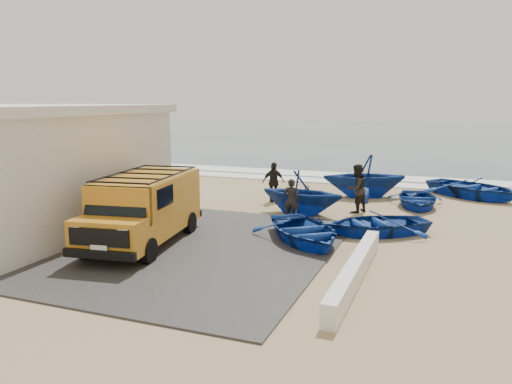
% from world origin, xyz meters
% --- Properties ---
extents(ground, '(160.00, 160.00, 0.00)m').
position_xyz_m(ground, '(0.00, 0.00, 0.00)').
color(ground, tan).
extents(slab, '(12.00, 10.00, 0.05)m').
position_xyz_m(slab, '(-2.00, -2.00, 0.03)').
color(slab, '#383633').
rests_on(slab, ground).
extents(ocean, '(180.00, 88.00, 0.01)m').
position_xyz_m(ocean, '(0.00, 56.00, 0.00)').
color(ocean, '#385166').
rests_on(ocean, ground).
extents(surf_line, '(180.00, 1.60, 0.06)m').
position_xyz_m(surf_line, '(0.00, 12.00, 0.03)').
color(surf_line, white).
rests_on(surf_line, ground).
extents(surf_wash, '(180.00, 2.20, 0.04)m').
position_xyz_m(surf_wash, '(0.00, 14.50, 0.02)').
color(surf_wash, white).
rests_on(surf_wash, ground).
extents(building, '(8.40, 9.40, 4.30)m').
position_xyz_m(building, '(-7.50, -2.00, 2.16)').
color(building, white).
rests_on(building, ground).
extents(parapet, '(0.35, 6.00, 0.55)m').
position_xyz_m(parapet, '(5.00, -3.00, 0.28)').
color(parapet, silver).
rests_on(parapet, ground).
extents(van, '(2.78, 5.45, 2.23)m').
position_xyz_m(van, '(-1.76, -2.11, 1.20)').
color(van, orange).
rests_on(van, ground).
extents(boat_near_left, '(4.51, 4.72, 0.80)m').
position_xyz_m(boat_near_left, '(2.86, -0.17, 0.40)').
color(boat_near_left, navy).
rests_on(boat_near_left, ground).
extents(boat_near_right, '(4.39, 4.09, 0.74)m').
position_xyz_m(boat_near_right, '(4.86, 1.70, 0.37)').
color(boat_near_right, navy).
rests_on(boat_near_right, ground).
extents(boat_mid_left, '(3.65, 3.25, 1.76)m').
position_xyz_m(boat_mid_left, '(1.66, 3.70, 0.88)').
color(boat_mid_left, navy).
rests_on(boat_mid_left, ground).
extents(boat_mid_right, '(2.88, 3.68, 0.70)m').
position_xyz_m(boat_mid_right, '(5.85, 6.75, 0.35)').
color(boat_mid_right, navy).
rests_on(boat_mid_right, ground).
extents(boat_far_left, '(4.75, 4.46, 2.00)m').
position_xyz_m(boat_far_left, '(3.40, 8.19, 1.00)').
color(boat_far_left, navy).
rests_on(boat_far_left, ground).
extents(boat_far_right, '(5.45, 5.18, 0.92)m').
position_xyz_m(boat_far_right, '(8.14, 9.89, 0.46)').
color(boat_far_right, navy).
rests_on(boat_far_right, ground).
extents(fisherman_front, '(0.60, 0.41, 1.59)m').
position_xyz_m(fisherman_front, '(1.60, 2.54, 0.80)').
color(fisherman_front, black).
rests_on(fisherman_front, ground).
extents(fisherman_middle, '(1.12, 1.19, 1.96)m').
position_xyz_m(fisherman_middle, '(3.62, 4.81, 0.98)').
color(fisherman_middle, black).
rests_on(fisherman_middle, ground).
extents(fisherman_back, '(1.06, 1.02, 1.77)m').
position_xyz_m(fisherman_back, '(-0.21, 5.68, 0.89)').
color(fisherman_back, black).
rests_on(fisherman_back, ground).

